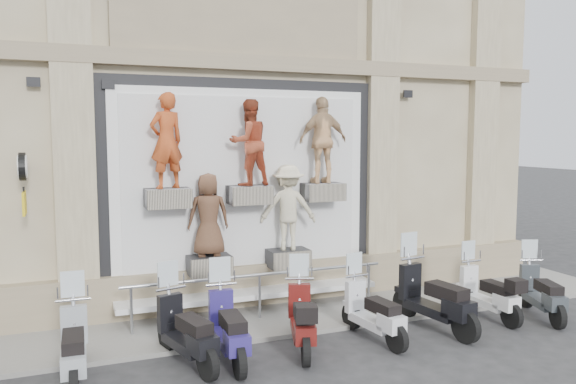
% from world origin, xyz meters
% --- Properties ---
extents(ground, '(90.00, 90.00, 0.00)m').
position_xyz_m(ground, '(0.00, 0.00, 0.00)').
color(ground, '#29292C').
rests_on(ground, ground).
extents(sidewalk, '(16.00, 2.20, 0.08)m').
position_xyz_m(sidewalk, '(0.00, 2.10, 0.04)').
color(sidewalk, gray).
rests_on(sidewalk, ground).
extents(building, '(14.00, 8.60, 12.00)m').
position_xyz_m(building, '(0.00, 7.00, 6.00)').
color(building, '#C3B38E').
rests_on(building, ground).
extents(shop_vitrine, '(5.60, 0.95, 4.30)m').
position_xyz_m(shop_vitrine, '(0.10, 2.75, 2.40)').
color(shop_vitrine, black).
rests_on(shop_vitrine, ground).
extents(guard_rail, '(5.06, 0.10, 0.93)m').
position_xyz_m(guard_rail, '(0.00, 2.00, 0.47)').
color(guard_rail, '#9EA0A5').
rests_on(guard_rail, ground).
extents(clock_sign_bracket, '(0.10, 0.80, 1.02)m').
position_xyz_m(clock_sign_bracket, '(-3.90, 2.47, 2.80)').
color(clock_sign_bracket, black).
rests_on(clock_sign_bracket, ground).
extents(scooter_c, '(0.57, 1.81, 1.46)m').
position_xyz_m(scooter_c, '(-3.23, 0.54, 0.73)').
color(scooter_c, gray).
rests_on(scooter_c, ground).
extents(scooter_d, '(0.99, 1.91, 1.49)m').
position_xyz_m(scooter_d, '(-1.66, 0.55, 0.75)').
color(scooter_d, black).
rests_on(scooter_d, ground).
extents(scooter_e, '(0.63, 1.87, 1.50)m').
position_xyz_m(scooter_e, '(-1.02, 0.47, 0.75)').
color(scooter_e, navy).
rests_on(scooter_e, ground).
extents(scooter_f, '(1.05, 1.87, 1.46)m').
position_xyz_m(scooter_f, '(0.20, 0.47, 0.73)').
color(scooter_f, '#53100E').
rests_on(scooter_f, ground).
extents(scooter_g, '(0.70, 1.77, 1.40)m').
position_xyz_m(scooter_g, '(1.48, 0.42, 0.70)').
color(scooter_g, silver).
rests_on(scooter_g, ground).
extents(scooter_h, '(0.89, 2.11, 1.66)m').
position_xyz_m(scooter_h, '(2.74, 0.47, 0.83)').
color(scooter_h, black).
rests_on(scooter_h, ground).
extents(scooter_i, '(0.54, 1.72, 1.39)m').
position_xyz_m(scooter_i, '(4.08, 0.63, 0.70)').
color(scooter_i, white).
rests_on(scooter_i, ground).
extents(scooter_j, '(1.05, 1.79, 1.40)m').
position_xyz_m(scooter_j, '(5.06, 0.28, 0.70)').
color(scooter_j, '#2B3035').
rests_on(scooter_j, ground).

